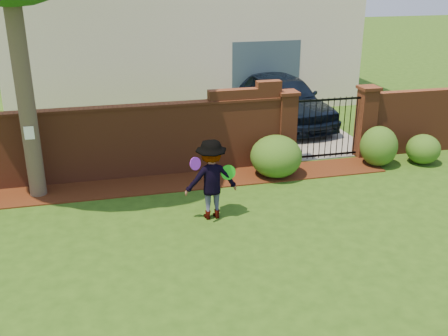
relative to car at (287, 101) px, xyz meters
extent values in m
cube|color=#274912|center=(-3.60, -7.19, -0.80)|extent=(80.00, 80.00, 0.01)
cube|color=#39170A|center=(-4.55, -3.85, -0.78)|extent=(11.10, 1.08, 0.03)
cube|color=brown|center=(-5.75, -3.19, 0.06)|extent=(8.70, 0.25, 1.70)
cube|color=brown|center=(-2.30, -3.19, 1.06)|extent=(1.80, 0.25, 0.30)
cube|color=brown|center=(-1.70, -3.19, 1.29)|extent=(0.60, 0.25, 0.16)
cube|color=brown|center=(-5.75, -3.19, 0.94)|extent=(8.70, 0.31, 0.06)
cube|color=brown|center=(3.00, -3.19, 0.06)|extent=(4.00, 0.25, 1.70)
cube|color=brown|center=(-1.20, -3.19, 0.11)|extent=(0.42, 0.42, 1.80)
cube|color=brown|center=(-1.20, -3.19, 1.05)|extent=(0.50, 0.50, 0.08)
cube|color=brown|center=(1.00, -3.19, 0.11)|extent=(0.42, 0.42, 1.80)
cube|color=brown|center=(1.00, -3.19, 1.05)|extent=(0.50, 0.50, 0.08)
cylinder|color=black|center=(-0.91, -3.19, 0.06)|extent=(0.02, 0.02, 1.60)
cylinder|color=black|center=(-0.75, -3.19, 0.06)|extent=(0.02, 0.02, 1.60)
cylinder|color=black|center=(-0.59, -3.19, 0.06)|extent=(0.02, 0.02, 1.60)
cylinder|color=black|center=(-0.42, -3.19, 0.06)|extent=(0.02, 0.02, 1.60)
cylinder|color=black|center=(-0.26, -3.19, 0.06)|extent=(0.02, 0.02, 1.60)
cylinder|color=black|center=(-0.10, -3.19, 0.06)|extent=(0.02, 0.02, 1.60)
cylinder|color=black|center=(0.06, -3.19, 0.06)|extent=(0.02, 0.02, 1.60)
cylinder|color=black|center=(0.22, -3.19, 0.06)|extent=(0.02, 0.02, 1.60)
cylinder|color=black|center=(0.38, -3.19, 0.06)|extent=(0.02, 0.02, 1.60)
cylinder|color=black|center=(0.55, -3.19, 0.06)|extent=(0.02, 0.02, 1.60)
cylinder|color=black|center=(0.71, -3.19, 0.06)|extent=(0.02, 0.02, 1.60)
cube|color=black|center=(-0.10, -3.19, -0.67)|extent=(1.78, 0.03, 0.05)
cube|color=black|center=(-0.10, -3.19, 0.81)|extent=(1.78, 0.03, 0.05)
cube|color=gray|center=(-0.10, 0.81, -0.79)|extent=(3.20, 8.00, 0.01)
cube|color=beige|center=(-2.60, 4.81, 2.21)|extent=(12.00, 6.00, 6.00)
cube|color=#384C5B|center=(-0.10, 1.86, 0.41)|extent=(2.40, 0.12, 2.40)
imported|color=black|center=(0.00, 0.00, 0.00)|extent=(2.52, 4.88, 1.59)
cylinder|color=#45372A|center=(-7.20, -3.79, 2.71)|extent=(0.36, 0.36, 7.00)
cube|color=white|center=(-7.20, -3.98, 0.71)|extent=(0.20, 0.01, 0.28)
ellipsoid|color=#214F17|center=(-1.73, -3.99, -0.29)|extent=(1.24, 1.24, 1.01)
ellipsoid|color=#214F17|center=(1.02, -3.92, -0.28)|extent=(0.93, 0.93, 1.02)
ellipsoid|color=#214F17|center=(2.21, -4.05, -0.42)|extent=(0.85, 0.85, 0.76)
imported|color=gray|center=(-3.72, -5.79, 0.03)|extent=(1.07, 0.63, 1.64)
cylinder|color=purple|center=(-4.09, -6.12, 0.53)|extent=(0.25, 0.19, 0.25)
cylinder|color=#16A918|center=(-3.39, -5.86, 0.19)|extent=(0.30, 0.09, 0.30)
camera|label=1|loc=(-5.76, -15.08, 3.99)|focal=42.02mm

